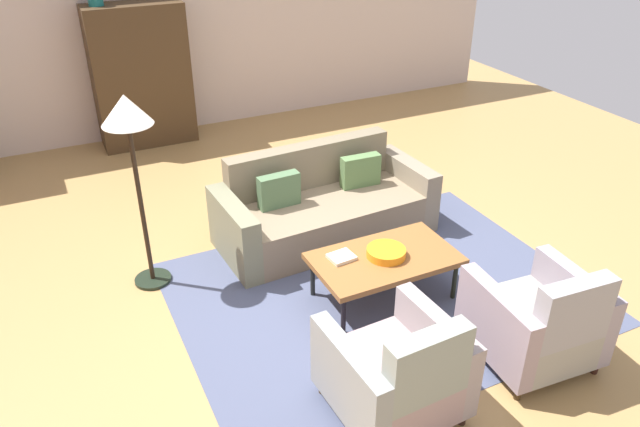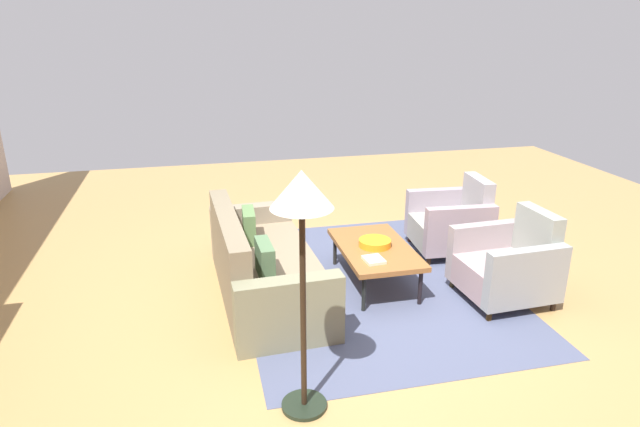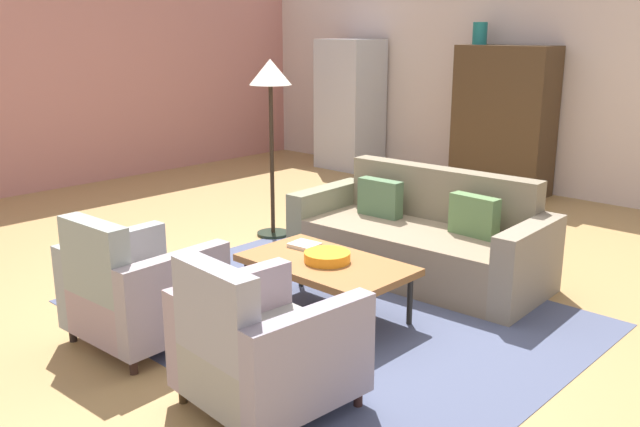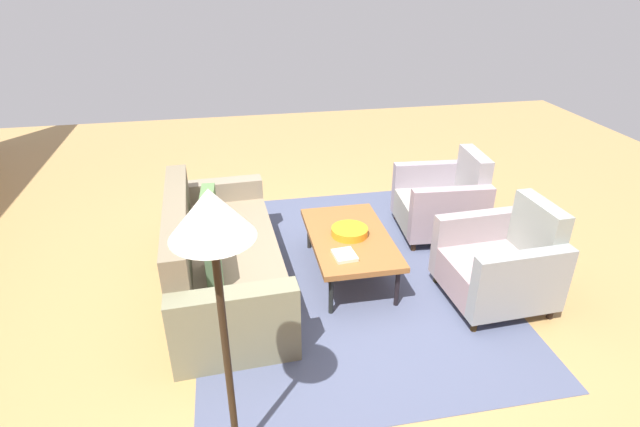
{
  "view_description": "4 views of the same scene",
  "coord_description": "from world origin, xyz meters",
  "views": [
    {
      "loc": [
        -1.92,
        -3.99,
        3.2
      ],
      "look_at": [
        0.13,
        0.23,
        0.56
      ],
      "focal_mm": 34.4,
      "sensor_mm": 36.0,
      "label": 1
    },
    {
      "loc": [
        -4.4,
        1.29,
        2.56
      ],
      "look_at": [
        0.46,
        0.16,
        0.79
      ],
      "focal_mm": 30.52,
      "sensor_mm": 36.0,
      "label": 2
    },
    {
      "loc": [
        3.51,
        -3.76,
        1.99
      ],
      "look_at": [
        0.23,
        -0.27,
        0.7
      ],
      "focal_mm": 38.49,
      "sensor_mm": 36.0,
      "label": 3
    },
    {
      "loc": [
        -3.32,
        0.58,
        2.6
      ],
      "look_at": [
        0.33,
        -0.12,
        0.7
      ],
      "focal_mm": 27.9,
      "sensor_mm": 36.0,
      "label": 4
    }
  ],
  "objects": [
    {
      "name": "cabinet",
      "position": [
        -0.62,
        3.95,
        0.9
      ],
      "size": [
        1.2,
        0.51,
        1.8
      ],
      "color": "#432F1C",
      "rests_on": "ground"
    },
    {
      "name": "armchair_right",
      "position": [
        1.01,
        -1.57,
        0.34
      ],
      "size": [
        0.86,
        0.86,
        0.88
      ],
      "rotation": [
        0.0,
        0.0,
        -0.07
      ],
      "color": "#392415",
      "rests_on": "ground"
    },
    {
      "name": "area_rug",
      "position": [
        0.42,
        -0.35,
        0.0
      ],
      "size": [
        3.4,
        2.6,
        0.01
      ],
      "primitive_type": "cube",
      "color": "#4A526C",
      "rests_on": "ground"
    },
    {
      "name": "book_stack",
      "position": [
        0.08,
        -0.28,
        0.42
      ],
      "size": [
        0.22,
        0.19,
        0.03
      ],
      "color": "beige",
      "rests_on": "coffee_table"
    },
    {
      "name": "floor_lamp",
      "position": [
        -1.31,
        0.69,
        1.44
      ],
      "size": [
        0.4,
        0.4,
        1.72
      ],
      "color": "black",
      "rests_on": "ground"
    },
    {
      "name": "wall_back",
      "position": [
        0.0,
        4.29,
        1.4
      ],
      "size": [
        9.8,
        0.12,
        2.8
      ],
      "primitive_type": "cube",
      "color": "beige",
      "rests_on": "ground"
    },
    {
      "name": "couch",
      "position": [
        0.41,
        0.78,
        0.29
      ],
      "size": [
        2.14,
        1.0,
        0.86
      ],
      "rotation": [
        0.0,
        0.0,
        3.19
      ],
      "color": "#837057",
      "rests_on": "ground"
    },
    {
      "name": "ground_plane",
      "position": [
        0.0,
        0.0,
        0.0
      ],
      "size": [
        11.76,
        11.76,
        0.0
      ],
      "primitive_type": "plane",
      "color": "#A9834D"
    },
    {
      "name": "fruit_bowl",
      "position": [
        0.43,
        -0.4,
        0.44
      ],
      "size": [
        0.33,
        0.33,
        0.07
      ],
      "primitive_type": "cylinder",
      "color": "orange",
      "rests_on": "coffee_table"
    },
    {
      "name": "coffee_table",
      "position": [
        0.42,
        -0.4,
        0.37
      ],
      "size": [
        1.2,
        0.7,
        0.41
      ],
      "color": "black",
      "rests_on": "ground"
    },
    {
      "name": "armchair_left",
      "position": [
        -0.18,
        -1.57,
        0.34
      ],
      "size": [
        0.83,
        0.83,
        0.88
      ],
      "rotation": [
        0.0,
        0.0,
        0.04
      ],
      "color": "#39270F",
      "rests_on": "ground"
    }
  ]
}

